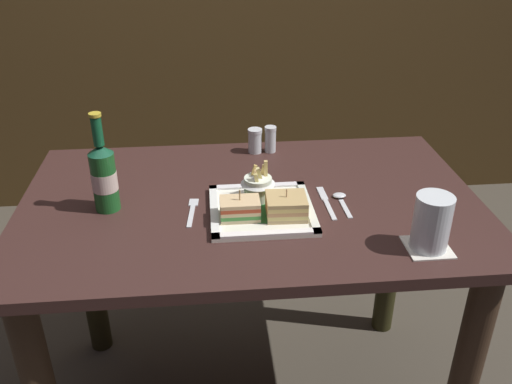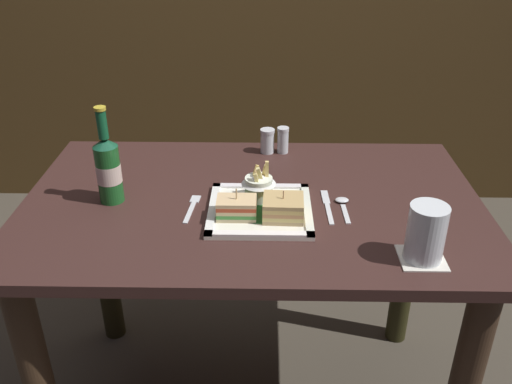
{
  "view_description": "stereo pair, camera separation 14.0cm",
  "coord_description": "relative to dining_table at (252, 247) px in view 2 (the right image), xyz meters",
  "views": [
    {
      "loc": [
        -0.11,
        -1.26,
        1.45
      ],
      "look_at": [
        0.01,
        -0.03,
        0.79
      ],
      "focal_mm": 38.54,
      "sensor_mm": 36.0,
      "label": 1
    },
    {
      "loc": [
        0.03,
        -1.26,
        1.45
      ],
      "look_at": [
        0.01,
        -0.03,
        0.79
      ],
      "focal_mm": 38.54,
      "sensor_mm": 36.0,
      "label": 2
    }
  ],
  "objects": [
    {
      "name": "fork",
      "position": [
        -0.15,
        -0.05,
        0.15
      ],
      "size": [
        0.03,
        0.14,
        0.0
      ],
      "color": "silver",
      "rests_on": "dining_table"
    },
    {
      "name": "fries_cup",
      "position": [
        0.02,
        -0.02,
        0.21
      ],
      "size": [
        0.09,
        0.09,
        0.1
      ],
      "color": "silver",
      "rests_on": "square_plate"
    },
    {
      "name": "square_plate",
      "position": [
        0.02,
        -0.07,
        0.16
      ],
      "size": [
        0.26,
        0.26,
        0.02
      ],
      "color": "white",
      "rests_on": "dining_table"
    },
    {
      "name": "dining_table",
      "position": [
        0.0,
        0.0,
        0.0
      ],
      "size": [
        1.21,
        0.75,
        0.75
      ],
      "color": "#38201D",
      "rests_on": "ground_plane"
    },
    {
      "name": "pepper_shaker",
      "position": [
        0.09,
        0.3,
        0.19
      ],
      "size": [
        0.04,
        0.04,
        0.08
      ],
      "color": "silver",
      "rests_on": "dining_table"
    },
    {
      "name": "beer_bottle",
      "position": [
        -0.37,
        -0.01,
        0.25
      ],
      "size": [
        0.06,
        0.06,
        0.26
      ],
      "color": "#1C5C25",
      "rests_on": "dining_table"
    },
    {
      "name": "sandwich_half_left",
      "position": [
        -0.04,
        -0.11,
        0.19
      ],
      "size": [
        0.1,
        0.07,
        0.08
      ],
      "color": "#D2BC8C",
      "rests_on": "square_plate"
    },
    {
      "name": "spoon",
      "position": [
        0.24,
        -0.03,
        0.16
      ],
      "size": [
        0.03,
        0.12,
        0.01
      ],
      "color": "silver",
      "rests_on": "dining_table"
    },
    {
      "name": "drink_coaster",
      "position": [
        0.38,
        -0.26,
        0.15
      ],
      "size": [
        0.1,
        0.1,
        0.0
      ],
      "primitive_type": "cube",
      "color": "silver",
      "rests_on": "dining_table"
    },
    {
      "name": "sandwich_half_right",
      "position": [
        0.08,
        -0.11,
        0.19
      ],
      "size": [
        0.1,
        0.09,
        0.07
      ],
      "color": "tan",
      "rests_on": "square_plate"
    },
    {
      "name": "salt_shaker",
      "position": [
        0.04,
        0.3,
        0.19
      ],
      "size": [
        0.04,
        0.04,
        0.08
      ],
      "color": "silver",
      "rests_on": "dining_table"
    },
    {
      "name": "water_glass",
      "position": [
        0.38,
        -0.26,
        0.21
      ],
      "size": [
        0.08,
        0.08,
        0.13
      ],
      "color": "silver",
      "rests_on": "dining_table"
    },
    {
      "name": "knife",
      "position": [
        0.19,
        -0.03,
        0.15
      ],
      "size": [
        0.02,
        0.17,
        0.0
      ],
      "color": "silver",
      "rests_on": "dining_table"
    }
  ]
}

